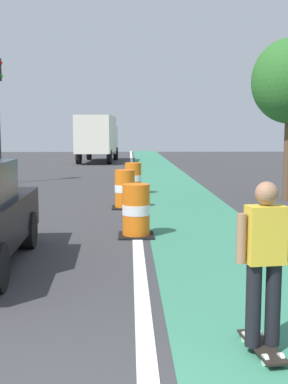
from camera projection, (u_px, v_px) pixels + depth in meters
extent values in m
cube|color=#387F60|center=(183.00, 201.00, 15.24)|extent=(2.50, 80.00, 0.01)
cube|color=silver|center=(135.00, 201.00, 15.19)|extent=(0.20, 80.00, 0.01)
cube|color=black|center=(262.00, 346.00, 4.79)|extent=(0.32, 0.82, 0.02)
cylinder|color=silver|center=(245.00, 337.00, 5.04)|extent=(0.05, 0.11, 0.11)
cylinder|color=silver|center=(259.00, 336.00, 5.06)|extent=(0.05, 0.11, 0.11)
cylinder|color=silver|center=(265.00, 360.00, 4.53)|extent=(0.05, 0.11, 0.11)
cylinder|color=silver|center=(281.00, 359.00, 4.55)|extent=(0.05, 0.11, 0.11)
cylinder|color=black|center=(253.00, 305.00, 4.73)|extent=(0.15, 0.15, 0.82)
cylinder|color=black|center=(273.00, 304.00, 4.76)|extent=(0.15, 0.15, 0.82)
cube|color=gold|center=(265.00, 235.00, 4.66)|extent=(0.39, 0.27, 0.56)
cylinder|color=#9E7051|center=(241.00, 238.00, 4.62)|extent=(0.09, 0.09, 0.48)
sphere|color=#9E7051|center=(267.00, 193.00, 4.61)|extent=(0.22, 0.22, 0.22)
cylinder|color=black|center=(27.00, 230.00, 9.08)|extent=(0.30, 0.69, 0.68)
cylinder|color=orange|center=(136.00, 225.00, 10.10)|extent=(0.56, 0.56, 0.42)
cylinder|color=white|center=(136.00, 209.00, 10.06)|extent=(0.57, 0.57, 0.21)
cylinder|color=orange|center=(136.00, 194.00, 10.02)|extent=(0.56, 0.56, 0.42)
cube|color=black|center=(136.00, 235.00, 10.12)|extent=(0.73, 0.73, 0.04)
cylinder|color=orange|center=(125.00, 199.00, 13.84)|extent=(0.56, 0.56, 0.42)
cylinder|color=white|center=(125.00, 188.00, 13.80)|extent=(0.57, 0.57, 0.21)
cylinder|color=orange|center=(125.00, 177.00, 13.76)|extent=(0.56, 0.56, 0.42)
cube|color=black|center=(125.00, 207.00, 13.87)|extent=(0.73, 0.73, 0.04)
cylinder|color=orange|center=(133.00, 187.00, 16.97)|extent=(0.56, 0.56, 0.42)
cylinder|color=white|center=(133.00, 178.00, 16.93)|extent=(0.57, 0.57, 0.21)
cylinder|color=orange|center=(133.00, 169.00, 16.89)|extent=(0.56, 0.56, 0.42)
cube|color=black|center=(133.00, 194.00, 16.99)|extent=(0.73, 0.73, 0.04)
cube|color=silver|center=(96.00, 134.00, 33.88)|extent=(2.60, 5.72, 2.50)
cube|color=silver|center=(103.00, 140.00, 37.75)|extent=(2.30, 2.02, 2.10)
cylinder|color=black|center=(89.00, 154.00, 37.71)|extent=(0.35, 0.98, 0.96)
cylinder|color=black|center=(116.00, 154.00, 37.66)|extent=(0.35, 0.98, 0.96)
cylinder|color=black|center=(79.00, 157.00, 32.70)|extent=(0.35, 0.98, 0.96)
cylinder|color=black|center=(109.00, 157.00, 32.65)|extent=(0.35, 0.98, 0.96)
sphere|color=red|center=(0.00, 63.00, 19.67)|extent=(0.16, 0.16, 0.16)
sphere|color=green|center=(1.00, 76.00, 19.74)|extent=(0.16, 0.16, 0.16)
cylinder|color=brown|center=(288.00, 159.00, 15.28)|extent=(0.28, 0.28, 2.60)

